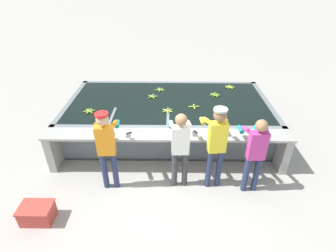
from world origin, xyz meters
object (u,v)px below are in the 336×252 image
(worker_1, at_px, (180,144))
(banana_bunch_floating_4, at_px, (153,96))
(banana_bunch_floating_1, at_px, (219,111))
(banana_bunch_floating_7, at_px, (89,111))
(knife_1, at_px, (132,132))
(worker_0, at_px, (106,144))
(banana_bunch_floating_2, at_px, (230,87))
(banana_bunch_floating_6, at_px, (215,95))
(banana_bunch_floating_3, at_px, (168,111))
(banana_bunch_floating_5, at_px, (160,90))
(worker_3, at_px, (255,150))
(banana_bunch_floating_0, at_px, (194,107))
(knife_0, at_px, (198,133))
(crate, at_px, (37,213))
(worker_2, at_px, (217,141))

(worker_1, bearing_deg, banana_bunch_floating_4, 106.31)
(banana_bunch_floating_1, xyz_separation_m, banana_bunch_floating_7, (-3.01, -0.02, -0.00))
(banana_bunch_floating_7, height_order, knife_1, banana_bunch_floating_7)
(worker_1, distance_m, banana_bunch_floating_1, 1.71)
(worker_0, height_order, banana_bunch_floating_2, worker_0)
(banana_bunch_floating_2, bearing_deg, banana_bunch_floating_6, -132.67)
(banana_bunch_floating_3, xyz_separation_m, banana_bunch_floating_5, (-0.23, 1.22, 0.00))
(worker_3, bearing_deg, banana_bunch_floating_1, 105.16)
(worker_3, distance_m, knife_1, 2.40)
(banana_bunch_floating_0, bearing_deg, knife_1, -139.41)
(banana_bunch_floating_7, height_order, knife_0, banana_bunch_floating_7)
(banana_bunch_floating_0, distance_m, crate, 3.91)
(banana_bunch_floating_7, bearing_deg, worker_0, -63.76)
(banana_bunch_floating_5, distance_m, crate, 4.17)
(worker_0, bearing_deg, worker_1, 3.00)
(worker_1, xyz_separation_m, worker_3, (1.35, -0.12, -0.03))
(worker_3, height_order, banana_bunch_floating_3, worker_3)
(worker_0, relative_size, banana_bunch_floating_5, 6.04)
(banana_bunch_floating_5, bearing_deg, worker_2, -67.05)
(worker_2, relative_size, knife_1, 5.34)
(banana_bunch_floating_5, xyz_separation_m, crate, (-1.96, -3.61, -0.73))
(banana_bunch_floating_1, bearing_deg, worker_1, -123.09)
(banana_bunch_floating_2, bearing_deg, worker_0, -133.47)
(worker_3, distance_m, banana_bunch_floating_0, 2.04)
(worker_3, xyz_separation_m, knife_1, (-2.31, 0.65, -0.05))
(banana_bunch_floating_4, bearing_deg, banana_bunch_floating_2, 17.12)
(worker_2, bearing_deg, banana_bunch_floating_2, 74.48)
(worker_1, relative_size, banana_bunch_floating_4, 5.82)
(banana_bunch_floating_5, distance_m, knife_0, 2.34)
(worker_1, height_order, knife_1, worker_1)
(banana_bunch_floating_0, xyz_separation_m, banana_bunch_floating_6, (0.60, 0.69, -0.00))
(worker_3, xyz_separation_m, banana_bunch_floating_0, (-0.97, 1.79, -0.04))
(worker_1, xyz_separation_m, banana_bunch_floating_0, (0.38, 1.67, -0.07))
(worker_0, xyz_separation_m, banana_bunch_floating_2, (2.81, 2.96, -0.12))
(banana_bunch_floating_4, xyz_separation_m, banana_bunch_floating_5, (0.17, 0.44, 0.00))
(knife_0, bearing_deg, banana_bunch_floating_2, 65.48)
(banana_bunch_floating_0, bearing_deg, banana_bunch_floating_2, 48.35)
(worker_0, bearing_deg, worker_2, 1.80)
(banana_bunch_floating_7, bearing_deg, worker_1, -34.26)
(banana_bunch_floating_6, height_order, knife_0, banana_bunch_floating_6)
(crate, bearing_deg, banana_bunch_floating_4, 60.57)
(banana_bunch_floating_2, relative_size, crate, 0.51)
(banana_bunch_floating_3, height_order, banana_bunch_floating_6, same)
(banana_bunch_floating_0, relative_size, banana_bunch_floating_7, 1.00)
(worker_0, distance_m, banana_bunch_floating_0, 2.45)
(banana_bunch_floating_2, relative_size, knife_0, 0.90)
(banana_bunch_floating_6, relative_size, crate, 0.51)
(banana_bunch_floating_4, relative_size, knife_1, 0.86)
(worker_3, distance_m, crate, 3.96)
(worker_0, bearing_deg, knife_0, 18.22)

